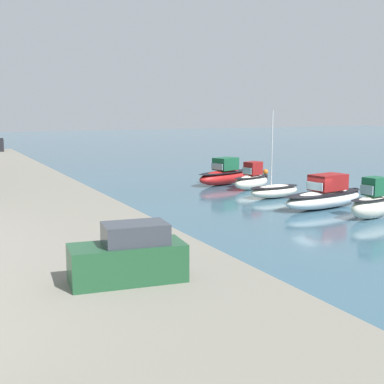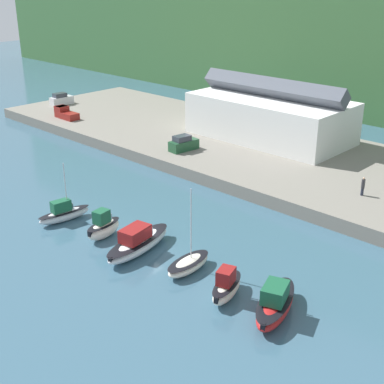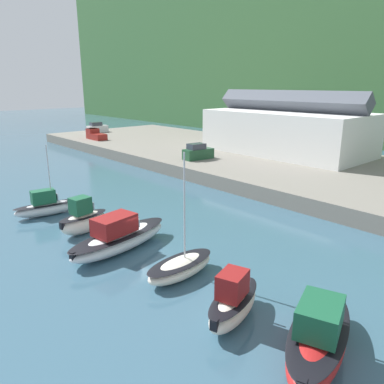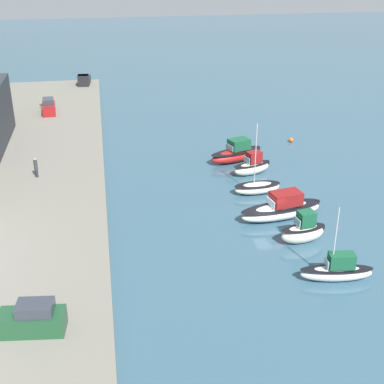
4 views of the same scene
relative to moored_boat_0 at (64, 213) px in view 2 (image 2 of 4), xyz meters
The scene contains 13 objects.
ground_plane 10.92m from the moored_boat_0, 11.96° to the left, with size 320.00×320.00×0.00m, color #385B70.
quay_promenade 32.97m from the moored_boat_0, 71.15° to the left, with size 111.33×27.08×1.60m.
harbor_clubhouse 36.03m from the moored_boat_0, 88.65° to the left, with size 23.64×12.15×9.09m.
moored_boat_0 is the anchor object (origin of this frame).
moored_boat_1 6.18m from the moored_boat_0, ahead, with size 2.27×4.41×3.02m.
moored_boat_2 10.96m from the moored_boat_0, ahead, with size 3.93×8.83×2.70m.
moored_boat_3 16.90m from the moored_boat_0, ahead, with size 2.36×5.25×7.80m.
moored_boat_4 21.97m from the moored_boat_0, ahead, with size 3.03×4.97×2.73m.
moored_boat_5 26.27m from the moored_boat_0, ahead, with size 4.58×7.45×2.81m.
parked_car_0 23.19m from the moored_boat_0, 100.75° to the left, with size 2.27×4.38×2.16m.
parked_car_1 48.48m from the moored_boat_0, 146.32° to the left, with size 2.11×4.32×2.16m.
pickup_truck_1 38.04m from the moored_boat_0, 145.38° to the left, with size 4.74×2.03×1.90m.
person_on_quay 32.86m from the moored_boat_0, 49.08° to the left, with size 0.40×0.40×2.14m.
Camera 2 is at (34.84, -30.39, 24.79)m, focal length 50.00 mm.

